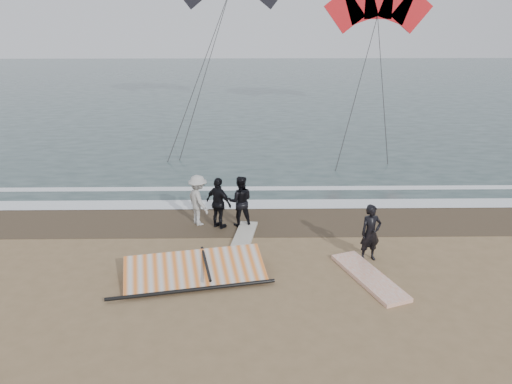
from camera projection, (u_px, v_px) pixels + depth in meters
ground at (293, 290)px, 12.99m from camera, size 120.00×120.00×0.00m
sea at (261, 89)px, 43.87m from camera, size 120.00×54.00×0.02m
wet_sand at (282, 220)px, 17.20m from camera, size 120.00×2.80×0.01m
foam_near at (279, 204)px, 18.50m from camera, size 120.00×0.90×0.01m
foam_far at (277, 188)px, 20.09m from camera, size 120.00×0.45×0.01m
man_main at (371, 233)px, 14.25m from camera, size 0.70×0.55×1.69m
board_white at (369, 277)px, 13.49m from camera, size 1.68×2.87×0.11m
board_cream at (244, 236)px, 15.88m from camera, size 0.91×2.23×0.09m
trio_cluster at (217, 201)px, 16.48m from camera, size 2.40×1.43×1.75m
sail_rig at (193, 269)px, 13.61m from camera, size 4.28×2.41×0.50m
kite_red at (378, 11)px, 30.02m from camera, size 7.28×5.52×13.12m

